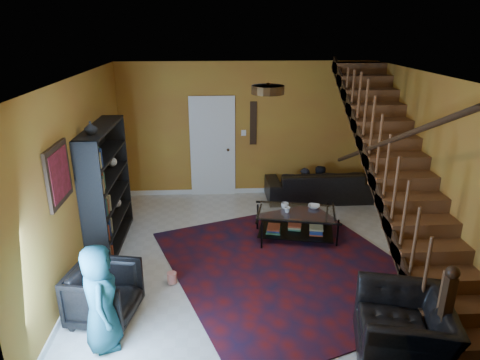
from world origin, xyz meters
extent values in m
plane|color=beige|center=(0.00, 0.00, 0.00)|extent=(5.50, 5.50, 0.00)
plane|color=#A88225|center=(0.00, 2.75, 1.40)|extent=(5.20, 0.00, 5.20)
plane|color=#A88225|center=(0.00, -2.75, 1.40)|extent=(5.20, 0.00, 5.20)
plane|color=#A88225|center=(-2.60, 0.00, 1.40)|extent=(0.00, 5.50, 5.50)
plane|color=#A88225|center=(2.60, 0.00, 1.40)|extent=(0.00, 5.50, 5.50)
plane|color=white|center=(0.00, 0.00, 2.80)|extent=(5.50, 5.50, 0.00)
cube|color=silver|center=(0.00, 2.74, 0.05)|extent=(5.20, 0.02, 0.10)
cube|color=silver|center=(-2.59, 0.00, 0.05)|extent=(0.02, 5.50, 0.10)
cube|color=#A88225|center=(2.12, 0.00, 1.32)|extent=(0.95, 4.92, 2.83)
cube|color=black|center=(1.67, 0.00, 1.40)|extent=(0.04, 5.02, 3.02)
cylinder|color=black|center=(1.70, 0.00, 1.85)|extent=(0.07, 4.20, 2.44)
cube|color=black|center=(1.70, -2.40, 0.55)|extent=(0.10, 0.10, 1.10)
cube|color=black|center=(-2.41, 0.60, 1.00)|extent=(0.35, 1.80, 2.00)
cube|color=black|center=(-2.41, 0.60, 0.40)|extent=(0.35, 1.72, 0.03)
cube|color=black|center=(-2.41, 0.60, 1.16)|extent=(0.35, 1.72, 0.03)
cube|color=silver|center=(-0.70, 2.73, 1.02)|extent=(0.82, 0.05, 2.05)
cube|color=maroon|center=(-2.57, -0.90, 1.75)|extent=(0.04, 0.74, 0.74)
cube|color=black|center=(0.15, 2.73, 1.55)|extent=(0.14, 0.03, 0.90)
cylinder|color=#3F2814|center=(0.00, -0.80, 2.74)|extent=(0.40, 0.40, 0.10)
cube|color=#4F0E0E|center=(0.43, -0.33, 0.01)|extent=(4.38, 4.66, 0.02)
imported|color=black|center=(1.50, 2.30, 0.32)|extent=(2.19, 0.88, 0.64)
imported|color=black|center=(-2.05, -1.39, 0.35)|extent=(0.91, 0.89, 0.71)
imported|color=black|center=(1.37, -2.25, 0.35)|extent=(1.18, 1.28, 0.71)
imported|color=black|center=(1.20, 2.35, 0.12)|extent=(0.44, 0.31, 1.13)
imported|color=black|center=(1.50, 2.35, 0.13)|extent=(0.58, 0.46, 1.17)
imported|color=#164657|center=(-1.95, -1.88, 0.64)|extent=(0.54, 0.70, 1.27)
cube|color=black|center=(0.08, 0.23, 0.25)|extent=(0.04, 0.04, 0.49)
cube|color=black|center=(1.33, 0.23, 0.25)|extent=(0.04, 0.04, 0.49)
cube|color=black|center=(0.08, 0.93, 0.25)|extent=(0.04, 0.04, 0.49)
cube|color=black|center=(1.33, 0.93, 0.25)|extent=(0.04, 0.04, 0.49)
cube|color=black|center=(0.71, 0.58, 0.13)|extent=(1.37, 0.95, 0.02)
cube|color=silver|center=(0.71, 0.58, 0.49)|extent=(1.44, 1.03, 0.02)
imported|color=#999999|center=(0.53, 0.73, 0.55)|extent=(0.16, 0.16, 0.10)
imported|color=#999999|center=(0.54, 0.55, 0.55)|extent=(0.12, 0.12, 0.09)
imported|color=#999999|center=(1.03, 0.72, 0.52)|extent=(0.26, 0.26, 0.05)
imported|color=#999999|center=(-2.41, 0.10, 2.10)|extent=(0.18, 0.18, 0.19)
cylinder|color=red|center=(-1.30, -0.69, 0.10)|extent=(0.15, 0.15, 0.16)
camera|label=1|loc=(-0.64, -5.95, 3.48)|focal=32.00mm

